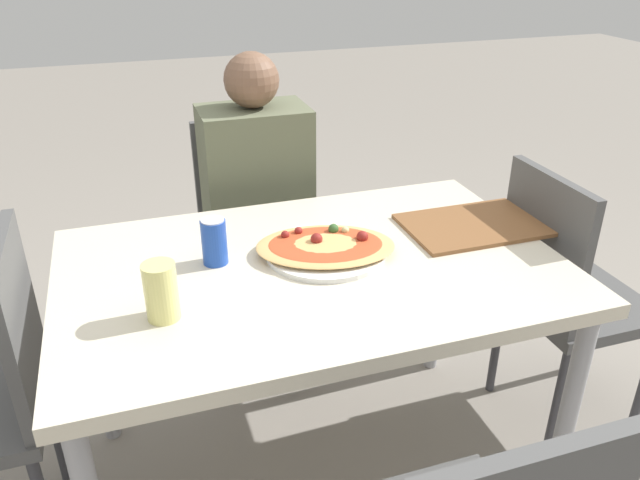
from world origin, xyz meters
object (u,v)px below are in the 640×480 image
at_px(chair_far_seated, 254,227).
at_px(pizza_main, 326,247).
at_px(dining_table, 313,287).
at_px(person_seated, 258,195).
at_px(chair_side_right, 565,290).
at_px(soda_can, 214,241).
at_px(drink_glass, 161,292).

relative_size(chair_far_seated, pizza_main, 2.13).
bearing_deg(dining_table, person_seated, 89.84).
height_order(dining_table, chair_side_right, chair_side_right).
bearing_deg(pizza_main, person_seated, 94.77).
bearing_deg(soda_can, pizza_main, -8.46).
xyz_separation_m(person_seated, pizza_main, (0.05, -0.59, 0.08)).
bearing_deg(chair_side_right, person_seated, -127.32).
bearing_deg(chair_far_seated, person_seated, 90.00).
bearing_deg(person_seated, pizza_main, 94.77).
distance_m(chair_side_right, soda_can, 1.13).
height_order(chair_far_seated, person_seated, person_seated).
relative_size(dining_table, chair_side_right, 1.43).
xyz_separation_m(chair_far_seated, soda_can, (-0.24, -0.67, 0.30)).
xyz_separation_m(dining_table, pizza_main, (0.05, 0.04, 0.09)).
height_order(soda_can, drink_glass, drink_glass).
bearing_deg(person_seated, chair_far_seated, -90.00).
bearing_deg(soda_can, person_seated, 66.31).
height_order(person_seated, pizza_main, person_seated).
height_order(chair_far_seated, drink_glass, chair_far_seated).
relative_size(dining_table, person_seated, 1.10).
relative_size(chair_far_seated, chair_side_right, 1.00).
relative_size(person_seated, pizza_main, 2.78).
bearing_deg(drink_glass, dining_table, 18.58).
height_order(pizza_main, drink_glass, drink_glass).
bearing_deg(dining_table, chair_side_right, -0.21).
height_order(person_seated, drink_glass, person_seated).
bearing_deg(drink_glass, chair_far_seated, 65.89).
relative_size(chair_side_right, pizza_main, 2.13).
bearing_deg(dining_table, soda_can, 160.18).
height_order(chair_side_right, person_seated, person_seated).
bearing_deg(drink_glass, person_seated, 62.74).
bearing_deg(chair_side_right, soda_can, -94.73).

